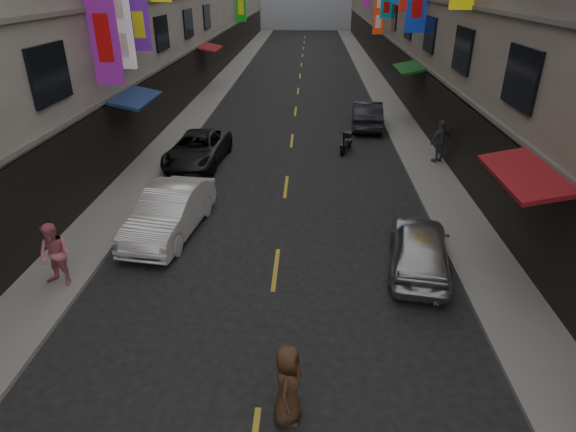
# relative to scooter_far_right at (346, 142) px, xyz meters

# --- Properties ---
(sidewalk_left) EXTENTS (2.00, 90.00, 0.12)m
(sidewalk_left) POSITION_rel_scooter_far_right_xyz_m (-8.63, 13.56, -0.38)
(sidewalk_left) COLOR slate
(sidewalk_left) RESTS_ON ground
(sidewalk_right) EXTENTS (2.00, 90.00, 0.12)m
(sidewalk_right) POSITION_rel_scooter_far_right_xyz_m (3.37, 13.56, -0.38)
(sidewalk_right) COLOR slate
(sidewalk_right) RESTS_ON ground
(street_awnings) EXTENTS (13.99, 35.20, 0.41)m
(street_awnings) POSITION_rel_scooter_far_right_xyz_m (-3.89, -2.44, 2.56)
(street_awnings) COLOR #134724
(street_awnings) RESTS_ON ground
(lane_markings) EXTENTS (0.12, 80.20, 0.01)m
(lane_markings) POSITION_rel_scooter_far_right_xyz_m (-2.63, 10.56, -0.44)
(lane_markings) COLOR gold
(lane_markings) RESTS_ON ground
(scooter_far_right) EXTENTS (0.75, 1.75, 1.14)m
(scooter_far_right) POSITION_rel_scooter_far_right_xyz_m (0.00, 0.00, 0.00)
(scooter_far_right) COLOR black
(scooter_far_right) RESTS_ON ground
(car_left_mid) EXTENTS (2.16, 4.72, 1.50)m
(car_left_mid) POSITION_rel_scooter_far_right_xyz_m (-6.12, -8.44, 0.31)
(car_left_mid) COLOR white
(car_left_mid) RESTS_ON ground
(car_left_far) EXTENTS (2.53, 4.89, 1.32)m
(car_left_far) POSITION_rel_scooter_far_right_xyz_m (-6.63, -1.90, 0.22)
(car_left_far) COLOR black
(car_left_far) RESTS_ON ground
(car_right_mid) EXTENTS (2.25, 4.19, 1.36)m
(car_right_mid) POSITION_rel_scooter_far_right_xyz_m (1.37, -10.22, 0.24)
(car_right_mid) COLOR #B3B2B7
(car_right_mid) RESTS_ON ground
(car_right_far) EXTENTS (1.81, 4.47, 1.44)m
(car_right_far) POSITION_rel_scooter_far_right_xyz_m (1.37, 4.18, 0.28)
(car_right_far) COLOR #23232A
(car_right_far) RESTS_ON ground
(pedestrian_lfar) EXTENTS (0.97, 0.77, 1.75)m
(pedestrian_lfar) POSITION_rel_scooter_far_right_xyz_m (-8.23, -11.59, 0.55)
(pedestrian_lfar) COLOR #D97380
(pedestrian_lfar) RESTS_ON sidewalk_left
(pedestrian_rfar) EXTENTS (1.24, 1.11, 1.85)m
(pedestrian_rfar) POSITION_rel_scooter_far_right_xyz_m (3.91, -1.58, 0.60)
(pedestrian_rfar) COLOR #535355
(pedestrian_rfar) RESTS_ON sidewalk_right
(pedestrian_crossing) EXTENTS (0.67, 0.89, 1.67)m
(pedestrian_crossing) POSITION_rel_scooter_far_right_xyz_m (-2.06, -15.55, 0.39)
(pedestrian_crossing) COLOR #472C1C
(pedestrian_crossing) RESTS_ON ground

